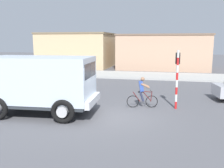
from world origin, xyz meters
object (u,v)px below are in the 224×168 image
truck_foreground (41,81)px  bollard_far (222,91)px  cyclist (142,92)px  traffic_light_pole (177,71)px

truck_foreground → bollard_far: 11.41m
cyclist → traffic_light_pole: (1.84, 0.23, 1.20)m
traffic_light_pole → bollard_far: size_ratio=3.56×
truck_foreground → cyclist: (4.87, 2.30, -0.80)m
traffic_light_pole → bollard_far: 4.75m
bollard_far → cyclist: bearing=-144.4°
bollard_far → truck_foreground: bearing=-149.3°
truck_foreground → cyclist: 5.44m
cyclist → traffic_light_pole: traffic_light_pole is taller
truck_foreground → bollard_far: truck_foreground is taller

